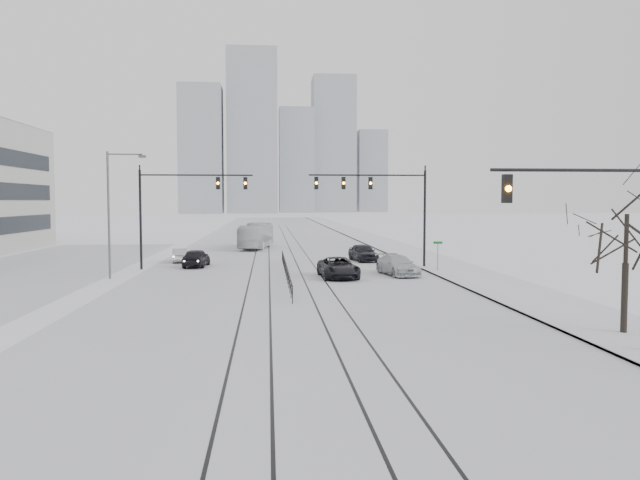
{
  "coord_description": "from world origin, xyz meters",
  "views": [
    {
      "loc": [
        -1.28,
        -15.08,
        5.53
      ],
      "look_at": [
        1.8,
        21.77,
        3.2
      ],
      "focal_mm": 35.0,
      "sensor_mm": 36.0,
      "label": 1
    }
  ],
  "objects_px": {
    "sedan_nb_front": "(338,268)",
    "sedan_nb_right": "(398,265)",
    "sedan_sb_outer": "(180,255)",
    "bare_tree": "(627,227)",
    "sedan_sb_inner": "(196,258)",
    "box_truck": "(256,236)",
    "traffic_mast_near": "(610,228)",
    "sedan_nb_far": "(363,253)"
  },
  "relations": [
    {
      "from": "sedan_nb_front",
      "to": "sedan_nb_right",
      "type": "bearing_deg",
      "value": 11.11
    },
    {
      "from": "sedan_nb_front",
      "to": "sedan_sb_outer",
      "type": "bearing_deg",
      "value": 131.43
    },
    {
      "from": "bare_tree",
      "to": "sedan_sb_inner",
      "type": "height_order",
      "value": "bare_tree"
    },
    {
      "from": "bare_tree",
      "to": "box_truck",
      "type": "bearing_deg",
      "value": 108.18
    },
    {
      "from": "traffic_mast_near",
      "to": "sedan_sb_inner",
      "type": "height_order",
      "value": "traffic_mast_near"
    },
    {
      "from": "bare_tree",
      "to": "box_truck",
      "type": "height_order",
      "value": "bare_tree"
    },
    {
      "from": "box_truck",
      "to": "sedan_nb_right",
      "type": "bearing_deg",
      "value": 121.17
    },
    {
      "from": "sedan_sb_outer",
      "to": "bare_tree",
      "type": "bearing_deg",
      "value": 116.61
    },
    {
      "from": "sedan_nb_front",
      "to": "sedan_nb_right",
      "type": "distance_m",
      "value": 4.76
    },
    {
      "from": "sedan_nb_front",
      "to": "box_truck",
      "type": "xyz_separation_m",
      "value": [
        -6.37,
        28.22,
        0.72
      ]
    },
    {
      "from": "sedan_nb_far",
      "to": "sedan_nb_right",
      "type": "bearing_deg",
      "value": -93.74
    },
    {
      "from": "sedan_nb_far",
      "to": "box_truck",
      "type": "relative_size",
      "value": 0.45
    },
    {
      "from": "sedan_sb_inner",
      "to": "sedan_nb_far",
      "type": "distance_m",
      "value": 15.13
    },
    {
      "from": "sedan_sb_outer",
      "to": "sedan_nb_far",
      "type": "height_order",
      "value": "sedan_nb_far"
    },
    {
      "from": "traffic_mast_near",
      "to": "box_truck",
      "type": "height_order",
      "value": "traffic_mast_near"
    },
    {
      "from": "bare_tree",
      "to": "sedan_nb_front",
      "type": "height_order",
      "value": "bare_tree"
    },
    {
      "from": "sedan_sb_outer",
      "to": "sedan_nb_front",
      "type": "relative_size",
      "value": 0.71
    },
    {
      "from": "bare_tree",
      "to": "sedan_sb_outer",
      "type": "xyz_separation_m",
      "value": [
        -22.39,
        32.59,
        -3.87
      ]
    },
    {
      "from": "sedan_nb_right",
      "to": "bare_tree",
      "type": "bearing_deg",
      "value": -87.45
    },
    {
      "from": "sedan_sb_inner",
      "to": "box_truck",
      "type": "relative_size",
      "value": 0.43
    },
    {
      "from": "box_truck",
      "to": "sedan_nb_far",
      "type": "bearing_deg",
      "value": 130.96
    },
    {
      "from": "sedan_nb_front",
      "to": "sedan_nb_far",
      "type": "distance_m",
      "value": 12.65
    },
    {
      "from": "sedan_sb_inner",
      "to": "sedan_nb_right",
      "type": "height_order",
      "value": "sedan_sb_inner"
    },
    {
      "from": "sedan_nb_front",
      "to": "box_truck",
      "type": "bearing_deg",
      "value": 98.33
    },
    {
      "from": "sedan_sb_outer",
      "to": "sedan_nb_front",
      "type": "distance_m",
      "value": 18.01
    },
    {
      "from": "sedan_sb_outer",
      "to": "sedan_nb_front",
      "type": "xyz_separation_m",
      "value": [
        12.92,
        -12.55,
        0.12
      ]
    },
    {
      "from": "sedan_nb_far",
      "to": "box_truck",
      "type": "xyz_separation_m",
      "value": [
        -10.03,
        16.11,
        0.66
      ]
    },
    {
      "from": "bare_tree",
      "to": "box_truck",
      "type": "distance_m",
      "value": 50.88
    },
    {
      "from": "traffic_mast_near",
      "to": "sedan_sb_outer",
      "type": "distance_m",
      "value": 41.01
    },
    {
      "from": "sedan_nb_front",
      "to": "sedan_sb_inner",
      "type": "bearing_deg",
      "value": 138.32
    },
    {
      "from": "sedan_sb_outer",
      "to": "box_truck",
      "type": "bearing_deg",
      "value": -120.56
    },
    {
      "from": "sedan_sb_inner",
      "to": "sedan_sb_outer",
      "type": "bearing_deg",
      "value": -60.85
    },
    {
      "from": "traffic_mast_near",
      "to": "box_truck",
      "type": "distance_m",
      "value": 53.08
    },
    {
      "from": "traffic_mast_near",
      "to": "sedan_sb_inner",
      "type": "bearing_deg",
      "value": 119.9
    },
    {
      "from": "sedan_sb_outer",
      "to": "sedan_nb_right",
      "type": "xyz_separation_m",
      "value": [
        17.5,
        -11.28,
        0.12
      ]
    },
    {
      "from": "traffic_mast_near",
      "to": "sedan_nb_front",
      "type": "xyz_separation_m",
      "value": [
        -7.06,
        23.04,
        -3.83
      ]
    },
    {
      "from": "bare_tree",
      "to": "sedan_nb_front",
      "type": "relative_size",
      "value": 1.15
    },
    {
      "from": "traffic_mast_near",
      "to": "bare_tree",
      "type": "height_order",
      "value": "traffic_mast_near"
    },
    {
      "from": "sedan_sb_outer",
      "to": "sedan_nb_right",
      "type": "bearing_deg",
      "value": 139.31
    },
    {
      "from": "sedan_sb_inner",
      "to": "sedan_nb_far",
      "type": "height_order",
      "value": "sedan_nb_far"
    },
    {
      "from": "sedan_nb_front",
      "to": "traffic_mast_near",
      "type": "bearing_deg",
      "value": -77.34
    },
    {
      "from": "traffic_mast_near",
      "to": "sedan_nb_right",
      "type": "bearing_deg",
      "value": 95.83
    }
  ]
}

